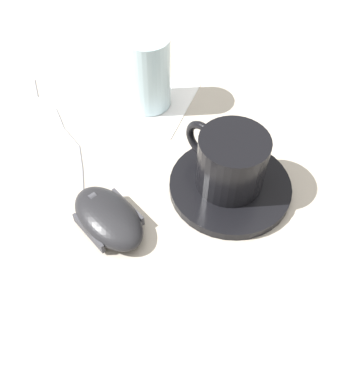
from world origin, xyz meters
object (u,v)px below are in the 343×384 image
at_px(saucer, 230,186).
at_px(computer_mouse, 108,218).
at_px(coffee_cup, 230,161).
at_px(drinking_glass, 148,72).

distance_m(saucer, computer_mouse, 0.16).
height_order(saucer, coffee_cup, coffee_cup).
relative_size(saucer, drinking_glass, 1.41).
xyz_separation_m(saucer, computer_mouse, (-0.15, -0.05, 0.01)).
bearing_deg(coffee_cup, saucer, -55.67).
bearing_deg(coffee_cup, drinking_glass, 120.75).
relative_size(saucer, computer_mouse, 1.26).
bearing_deg(computer_mouse, drinking_glass, 77.62).
xyz_separation_m(saucer, drinking_glass, (-0.10, 0.17, 0.05)).
xyz_separation_m(computer_mouse, drinking_glass, (0.05, 0.22, 0.04)).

